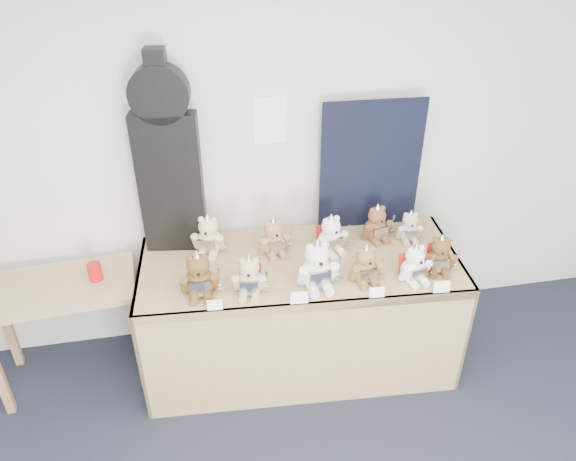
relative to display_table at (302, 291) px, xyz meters
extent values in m
plane|color=silver|center=(-0.24, -1.96, 2.05)|extent=(6.00, 6.00, 0.00)
plane|color=silver|center=(-0.24, 0.54, 0.70)|extent=(6.00, 0.00, 6.00)
cube|color=white|center=(-0.09, 0.53, 0.93)|extent=(0.21, 0.00, 0.30)
cube|color=olive|center=(0.01, 0.08, 0.15)|extent=(2.03, 0.96, 0.06)
cube|color=olive|center=(-0.02, -0.32, -0.24)|extent=(1.98, 0.16, 0.83)
cube|color=olive|center=(-0.97, 0.15, -0.24)|extent=(0.08, 0.82, 0.83)
cube|color=olive|center=(0.98, 0.01, -0.24)|extent=(0.08, 0.82, 0.83)
cube|color=#A28657|center=(-1.46, 0.21, 0.08)|extent=(0.94, 0.57, 0.04)
cube|color=#94643F|center=(-1.89, 0.39, -0.29)|extent=(0.05, 0.05, 0.71)
cube|color=#94643F|center=(-1.04, 0.04, -0.29)|extent=(0.05, 0.05, 0.71)
cube|color=#94643F|center=(-1.07, 0.46, -0.29)|extent=(0.05, 0.05, 0.71)
cube|color=black|center=(-0.73, 0.39, 0.62)|extent=(0.39, 0.17, 0.89)
cylinder|color=black|center=(-0.73, 0.39, 1.18)|extent=(0.35, 0.16, 0.34)
cube|color=black|center=(-0.73, 0.39, 1.32)|extent=(0.13, 0.12, 0.22)
cube|color=black|center=(0.53, 0.42, 0.61)|extent=(0.66, 0.05, 0.88)
cylinder|color=red|center=(-1.23, 0.23, 0.16)|extent=(0.08, 0.08, 0.11)
ellipsoid|color=brown|center=(-0.62, -0.11, 0.25)|extent=(0.18, 0.15, 0.18)
sphere|color=brown|center=(-0.62, -0.11, 0.37)|extent=(0.13, 0.13, 0.13)
cylinder|color=brown|center=(-0.62, -0.17, 0.36)|extent=(0.06, 0.03, 0.05)
sphere|color=black|center=(-0.62, -0.19, 0.36)|extent=(0.02, 0.02, 0.02)
sphere|color=brown|center=(-0.66, -0.11, 0.42)|extent=(0.04, 0.04, 0.04)
sphere|color=brown|center=(-0.57, -0.11, 0.42)|extent=(0.04, 0.04, 0.04)
cylinder|color=brown|center=(-0.70, -0.13, 0.26)|extent=(0.05, 0.10, 0.13)
cylinder|color=brown|center=(-0.53, -0.14, 0.26)|extent=(0.05, 0.10, 0.13)
cylinder|color=brown|center=(-0.66, -0.17, 0.20)|extent=(0.06, 0.12, 0.05)
cylinder|color=brown|center=(-0.58, -0.17, 0.20)|extent=(0.06, 0.12, 0.05)
cube|color=white|center=(-0.62, -0.18, 0.25)|extent=(0.12, 0.02, 0.10)
cone|color=white|center=(-0.62, -0.11, 0.42)|extent=(0.11, 0.11, 0.08)
cube|color=white|center=(-0.51, -0.15, 0.29)|extent=(0.02, 0.04, 0.19)
cube|color=white|center=(-0.51, -0.15, 0.21)|extent=(0.05, 0.01, 0.01)
ellipsoid|color=#C2B189|center=(-0.34, -0.15, 0.24)|extent=(0.18, 0.16, 0.16)
sphere|color=#C2B189|center=(-0.34, -0.15, 0.35)|extent=(0.12, 0.12, 0.12)
cylinder|color=#C2B189|center=(-0.35, -0.20, 0.34)|extent=(0.05, 0.03, 0.05)
sphere|color=black|center=(-0.35, -0.22, 0.34)|extent=(0.02, 0.02, 0.02)
sphere|color=#C2B189|center=(-0.37, -0.15, 0.39)|extent=(0.04, 0.04, 0.04)
sphere|color=#C2B189|center=(-0.30, -0.16, 0.39)|extent=(0.04, 0.04, 0.04)
cylinder|color=#C2B189|center=(-0.41, -0.16, 0.25)|extent=(0.06, 0.09, 0.12)
cylinder|color=#C2B189|center=(-0.27, -0.19, 0.25)|extent=(0.06, 0.09, 0.12)
cylinder|color=#C2B189|center=(-0.38, -0.20, 0.20)|extent=(0.07, 0.11, 0.05)
cylinder|color=#C2B189|center=(-0.31, -0.22, 0.20)|extent=(0.07, 0.11, 0.05)
cube|color=white|center=(-0.35, -0.21, 0.25)|extent=(0.10, 0.04, 0.09)
cone|color=white|center=(-0.34, -0.15, 0.40)|extent=(0.10, 0.10, 0.08)
cube|color=white|center=(-0.25, -0.20, 0.27)|extent=(0.02, 0.04, 0.17)
cube|color=white|center=(-0.25, -0.20, 0.21)|extent=(0.05, 0.02, 0.01)
cube|color=#A81A13|center=(-0.33, -0.10, 0.25)|extent=(0.13, 0.05, 0.14)
ellipsoid|color=white|center=(0.05, -0.16, 0.26)|extent=(0.20, 0.17, 0.19)
sphere|color=white|center=(0.05, -0.16, 0.39)|extent=(0.14, 0.14, 0.14)
cylinder|color=white|center=(0.05, -0.22, 0.37)|extent=(0.06, 0.03, 0.06)
sphere|color=black|center=(0.06, -0.24, 0.37)|extent=(0.02, 0.02, 0.02)
sphere|color=white|center=(0.00, -0.16, 0.44)|extent=(0.05, 0.05, 0.05)
sphere|color=white|center=(0.10, -0.16, 0.44)|extent=(0.05, 0.05, 0.05)
cylinder|color=white|center=(-0.04, -0.19, 0.27)|extent=(0.06, 0.11, 0.14)
cylinder|color=white|center=(0.14, -0.18, 0.27)|extent=(0.06, 0.11, 0.14)
cylinder|color=white|center=(0.01, -0.23, 0.20)|extent=(0.06, 0.13, 0.06)
cylinder|color=white|center=(0.10, -0.22, 0.20)|extent=(0.06, 0.13, 0.06)
cube|color=white|center=(0.05, -0.23, 0.26)|extent=(0.13, 0.03, 0.11)
cone|color=white|center=(0.05, -0.16, 0.45)|extent=(0.12, 0.12, 0.09)
cube|color=white|center=(0.17, -0.19, 0.30)|extent=(0.02, 0.05, 0.20)
cube|color=white|center=(0.17, -0.19, 0.22)|extent=(0.06, 0.01, 0.01)
ellipsoid|color=olive|center=(0.34, -0.17, 0.24)|extent=(0.17, 0.15, 0.16)
sphere|color=olive|center=(0.34, -0.17, 0.34)|extent=(0.11, 0.11, 0.11)
cylinder|color=olive|center=(0.34, -0.22, 0.34)|extent=(0.05, 0.03, 0.05)
sphere|color=black|center=(0.34, -0.24, 0.34)|extent=(0.02, 0.02, 0.02)
sphere|color=olive|center=(0.30, -0.17, 0.39)|extent=(0.04, 0.04, 0.04)
sphere|color=olive|center=(0.37, -0.17, 0.39)|extent=(0.04, 0.04, 0.04)
cylinder|color=olive|center=(0.27, -0.20, 0.25)|extent=(0.05, 0.09, 0.12)
cylinder|color=olive|center=(0.41, -0.18, 0.25)|extent=(0.05, 0.09, 0.12)
cylinder|color=olive|center=(0.31, -0.23, 0.20)|extent=(0.06, 0.11, 0.05)
cylinder|color=olive|center=(0.38, -0.22, 0.20)|extent=(0.06, 0.11, 0.05)
cube|color=white|center=(0.34, -0.23, 0.24)|extent=(0.10, 0.03, 0.09)
cone|color=white|center=(0.34, -0.17, 0.39)|extent=(0.10, 0.10, 0.07)
cube|color=white|center=(0.44, -0.19, 0.27)|extent=(0.02, 0.04, 0.16)
cube|color=white|center=(0.44, -0.19, 0.21)|extent=(0.05, 0.01, 0.01)
ellipsoid|color=white|center=(0.62, -0.22, 0.24)|extent=(0.18, 0.16, 0.15)
sphere|color=white|center=(0.62, -0.22, 0.34)|extent=(0.11, 0.11, 0.11)
cylinder|color=white|center=(0.63, -0.27, 0.34)|extent=(0.05, 0.03, 0.05)
sphere|color=black|center=(0.63, -0.28, 0.34)|extent=(0.02, 0.02, 0.02)
sphere|color=white|center=(0.58, -0.23, 0.39)|extent=(0.04, 0.04, 0.04)
sphere|color=white|center=(0.65, -0.21, 0.39)|extent=(0.04, 0.04, 0.04)
cylinder|color=white|center=(0.55, -0.25, 0.25)|extent=(0.06, 0.09, 0.12)
cylinder|color=white|center=(0.69, -0.22, 0.25)|extent=(0.06, 0.09, 0.12)
cylinder|color=white|center=(0.59, -0.28, 0.20)|extent=(0.06, 0.11, 0.05)
cylinder|color=white|center=(0.66, -0.26, 0.20)|extent=(0.06, 0.11, 0.05)
cube|color=white|center=(0.63, -0.28, 0.24)|extent=(0.10, 0.04, 0.08)
cone|color=white|center=(0.62, -0.22, 0.39)|extent=(0.10, 0.10, 0.07)
cube|color=white|center=(0.72, -0.23, 0.27)|extent=(0.02, 0.04, 0.16)
cube|color=white|center=(0.72, -0.23, 0.21)|extent=(0.05, 0.02, 0.01)
cube|color=#A81A13|center=(0.61, -0.16, 0.25)|extent=(0.13, 0.05, 0.14)
ellipsoid|color=brown|center=(0.80, -0.16, 0.24)|extent=(0.18, 0.16, 0.15)
sphere|color=brown|center=(0.80, -0.16, 0.34)|extent=(0.11, 0.11, 0.11)
cylinder|color=brown|center=(0.79, -0.21, 0.34)|extent=(0.05, 0.04, 0.05)
sphere|color=black|center=(0.79, -0.22, 0.34)|extent=(0.02, 0.02, 0.02)
sphere|color=brown|center=(0.77, -0.15, 0.39)|extent=(0.04, 0.04, 0.04)
sphere|color=brown|center=(0.84, -0.17, 0.39)|extent=(0.04, 0.04, 0.04)
cylinder|color=brown|center=(0.73, -0.16, 0.25)|extent=(0.06, 0.09, 0.12)
cylinder|color=brown|center=(0.87, -0.19, 0.25)|extent=(0.06, 0.09, 0.12)
cylinder|color=brown|center=(0.76, -0.20, 0.20)|extent=(0.07, 0.11, 0.05)
cylinder|color=brown|center=(0.82, -0.22, 0.20)|extent=(0.07, 0.11, 0.05)
cube|color=white|center=(0.79, -0.22, 0.24)|extent=(0.10, 0.04, 0.08)
cone|color=white|center=(0.80, -0.16, 0.39)|extent=(0.10, 0.10, 0.07)
cube|color=white|center=(0.89, -0.21, 0.27)|extent=(0.02, 0.04, 0.16)
cube|color=white|center=(0.89, -0.21, 0.21)|extent=(0.05, 0.02, 0.01)
cube|color=#A81A13|center=(0.82, -0.10, 0.25)|extent=(0.13, 0.06, 0.14)
ellipsoid|color=beige|center=(-0.53, 0.30, 0.25)|extent=(0.20, 0.19, 0.17)
sphere|color=beige|center=(-0.53, 0.30, 0.36)|extent=(0.12, 0.12, 0.12)
cylinder|color=beige|center=(-0.55, 0.25, 0.35)|extent=(0.06, 0.04, 0.05)
sphere|color=black|center=(-0.55, 0.23, 0.35)|extent=(0.02, 0.02, 0.02)
sphere|color=beige|center=(-0.57, 0.31, 0.41)|extent=(0.04, 0.04, 0.04)
sphere|color=beige|center=(-0.49, 0.29, 0.41)|extent=(0.04, 0.04, 0.04)
cylinder|color=beige|center=(-0.61, 0.30, 0.25)|extent=(0.07, 0.10, 0.13)
cylinder|color=beige|center=(-0.46, 0.26, 0.25)|extent=(0.07, 0.10, 0.13)
cylinder|color=beige|center=(-0.58, 0.25, 0.20)|extent=(0.08, 0.12, 0.05)
cylinder|color=beige|center=(-0.51, 0.23, 0.20)|extent=(0.08, 0.12, 0.05)
cube|color=white|center=(-0.55, 0.24, 0.25)|extent=(0.11, 0.05, 0.09)
cone|color=white|center=(-0.53, 0.30, 0.41)|extent=(0.10, 0.10, 0.08)
cube|color=white|center=(-0.44, 0.24, 0.28)|extent=(0.03, 0.04, 0.18)
cube|color=white|center=(-0.44, 0.24, 0.21)|extent=(0.05, 0.02, 0.01)
ellipsoid|color=#A07850|center=(-0.14, 0.21, 0.24)|extent=(0.18, 0.16, 0.16)
sphere|color=#A07850|center=(-0.14, 0.21, 0.35)|extent=(0.12, 0.12, 0.12)
cylinder|color=#A07850|center=(-0.13, 0.16, 0.34)|extent=(0.05, 0.03, 0.05)
sphere|color=black|center=(-0.13, 0.14, 0.34)|extent=(0.02, 0.02, 0.02)
sphere|color=#A07850|center=(-0.18, 0.20, 0.39)|extent=(0.04, 0.04, 0.04)
sphere|color=#A07850|center=(-0.10, 0.21, 0.39)|extent=(0.04, 0.04, 0.04)
cylinder|color=#A07850|center=(-0.21, 0.17, 0.25)|extent=(0.06, 0.09, 0.12)
cylinder|color=#A07850|center=(-0.06, 0.20, 0.25)|extent=(0.06, 0.09, 0.12)
cylinder|color=#A07850|center=(-0.16, 0.15, 0.20)|extent=(0.07, 0.11, 0.05)
cylinder|color=#A07850|center=(-0.09, 0.16, 0.20)|extent=(0.07, 0.11, 0.05)
cube|color=white|center=(-0.13, 0.15, 0.25)|extent=(0.10, 0.04, 0.09)
cone|color=white|center=(-0.14, 0.21, 0.40)|extent=(0.10, 0.10, 0.08)
cube|color=white|center=(-0.04, 0.19, 0.27)|extent=(0.02, 0.04, 0.17)
cube|color=white|center=(-0.04, 0.19, 0.21)|extent=(0.05, 0.01, 0.01)
ellipsoid|color=white|center=(0.22, 0.16, 0.24)|extent=(0.19, 0.18, 0.16)
sphere|color=white|center=(0.22, 0.16, 0.35)|extent=(0.12, 0.12, 0.12)
cylinder|color=white|center=(0.23, 0.12, 0.34)|extent=(0.06, 0.04, 0.05)
sphere|color=black|center=(0.24, 0.10, 0.34)|extent=(0.02, 0.02, 0.02)
sphere|color=white|center=(0.18, 0.15, 0.40)|extent=(0.04, 0.04, 0.04)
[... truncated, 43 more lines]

